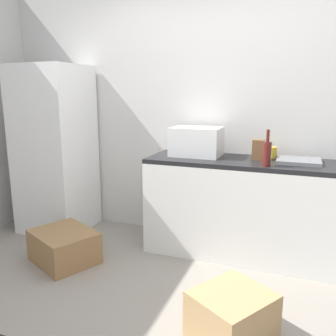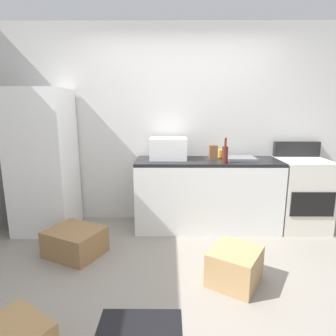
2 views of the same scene
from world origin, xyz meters
name	(u,v)px [view 2 (image 2 of 2)]	position (x,y,z in m)	size (l,w,h in m)	color
ground_plane	(189,281)	(0.00, 0.00, 0.00)	(6.00, 6.00, 0.00)	gray
wall_back	(183,126)	(0.00, 1.55, 1.30)	(5.00, 0.10, 2.60)	silver
kitchen_counter	(206,194)	(0.30, 1.20, 0.45)	(1.80, 0.60, 0.90)	white
refrigerator	(44,162)	(-1.75, 1.15, 0.88)	(0.68, 0.66, 1.77)	white
stove_oven	(301,193)	(1.52, 1.21, 0.47)	(0.60, 0.61, 1.10)	silver
microwave	(168,149)	(-0.20, 1.25, 1.04)	(0.46, 0.34, 0.27)	white
sink_basin	(240,158)	(0.72, 1.24, 0.92)	(0.36, 0.32, 0.03)	slate
wine_bottle	(225,154)	(0.47, 0.98, 1.01)	(0.07, 0.07, 0.30)	#591E19
coffee_mug	(220,153)	(0.49, 1.40, 0.95)	(0.08, 0.08, 0.10)	gold
knife_block	(213,152)	(0.38, 1.25, 0.99)	(0.10, 0.10, 0.18)	brown
cardboard_box_large	(75,242)	(-1.19, 0.48, 0.14)	(0.55, 0.45, 0.28)	olive
cardboard_box_medium	(235,266)	(0.41, -0.01, 0.16)	(0.40, 0.44, 0.31)	tan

